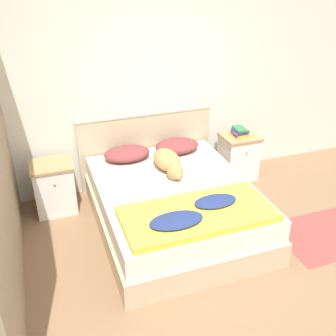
{
  "coord_description": "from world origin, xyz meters",
  "views": [
    {
      "loc": [
        -1.05,
        -2.09,
        2.51
      ],
      "look_at": [
        0.15,
        1.27,
        0.6
      ],
      "focal_mm": 42.0,
      "sensor_mm": 36.0,
      "label": 1
    }
  ],
  "objects_px": {
    "dog": "(168,162)",
    "pillow_right": "(177,146)",
    "bed": "(174,206)",
    "nightstand_left": "(54,187)",
    "book_stack": "(240,132)",
    "nightstand_right": "(238,156)",
    "pillow_left": "(127,153)"
  },
  "relations": [
    {
      "from": "bed",
      "to": "nightstand_right",
      "type": "xyz_separation_m",
      "value": [
        1.13,
        0.72,
        0.05
      ]
    },
    {
      "from": "pillow_right",
      "to": "book_stack",
      "type": "distance_m",
      "value": 0.83
    },
    {
      "from": "nightstand_left",
      "to": "book_stack",
      "type": "distance_m",
      "value": 2.29
    },
    {
      "from": "dog",
      "to": "nightstand_right",
      "type": "bearing_deg",
      "value": 19.86
    },
    {
      "from": "pillow_right",
      "to": "bed",
      "type": "bearing_deg",
      "value": -112.61
    },
    {
      "from": "bed",
      "to": "pillow_right",
      "type": "relative_size",
      "value": 3.65
    },
    {
      "from": "book_stack",
      "to": "nightstand_left",
      "type": "bearing_deg",
      "value": -179.73
    },
    {
      "from": "pillow_right",
      "to": "nightstand_right",
      "type": "bearing_deg",
      "value": 0.11
    },
    {
      "from": "nightstand_left",
      "to": "book_stack",
      "type": "relative_size",
      "value": 2.79
    },
    {
      "from": "nightstand_right",
      "to": "dog",
      "type": "height_order",
      "value": "dog"
    },
    {
      "from": "nightstand_left",
      "to": "bed",
      "type": "bearing_deg",
      "value": -32.55
    },
    {
      "from": "bed",
      "to": "pillow_left",
      "type": "xyz_separation_m",
      "value": [
        -0.3,
        0.72,
        0.32
      ]
    },
    {
      "from": "book_stack",
      "to": "nightstand_right",
      "type": "bearing_deg",
      "value": -79.4
    },
    {
      "from": "pillow_left",
      "to": "dog",
      "type": "xyz_separation_m",
      "value": [
        0.36,
        -0.39,
        0.02
      ]
    },
    {
      "from": "nightstand_left",
      "to": "pillow_right",
      "type": "relative_size",
      "value": 1.11
    },
    {
      "from": "dog",
      "to": "pillow_right",
      "type": "bearing_deg",
      "value": 57.73
    },
    {
      "from": "nightstand_left",
      "to": "pillow_left",
      "type": "bearing_deg",
      "value": -0.11
    },
    {
      "from": "pillow_right",
      "to": "dog",
      "type": "relative_size",
      "value": 0.78
    },
    {
      "from": "pillow_right",
      "to": "dog",
      "type": "height_order",
      "value": "dog"
    },
    {
      "from": "nightstand_left",
      "to": "pillow_left",
      "type": "height_order",
      "value": "pillow_left"
    },
    {
      "from": "nightstand_left",
      "to": "dog",
      "type": "distance_m",
      "value": 1.29
    },
    {
      "from": "bed",
      "to": "nightstand_left",
      "type": "distance_m",
      "value": 1.35
    },
    {
      "from": "dog",
      "to": "book_stack",
      "type": "height_order",
      "value": "dog"
    },
    {
      "from": "pillow_left",
      "to": "book_stack",
      "type": "relative_size",
      "value": 2.52
    },
    {
      "from": "nightstand_left",
      "to": "book_stack",
      "type": "bearing_deg",
      "value": 0.27
    },
    {
      "from": "bed",
      "to": "nightstand_right",
      "type": "relative_size",
      "value": 3.29
    },
    {
      "from": "nightstand_right",
      "to": "pillow_right",
      "type": "relative_size",
      "value": 1.11
    },
    {
      "from": "dog",
      "to": "nightstand_left",
      "type": "bearing_deg",
      "value": 161.87
    },
    {
      "from": "nightstand_left",
      "to": "dog",
      "type": "xyz_separation_m",
      "value": [
        1.19,
        -0.39,
        0.3
      ]
    },
    {
      "from": "pillow_left",
      "to": "book_stack",
      "type": "bearing_deg",
      "value": 0.5
    },
    {
      "from": "bed",
      "to": "dog",
      "type": "distance_m",
      "value": 0.48
    },
    {
      "from": "nightstand_left",
      "to": "nightstand_right",
      "type": "height_order",
      "value": "same"
    }
  ]
}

